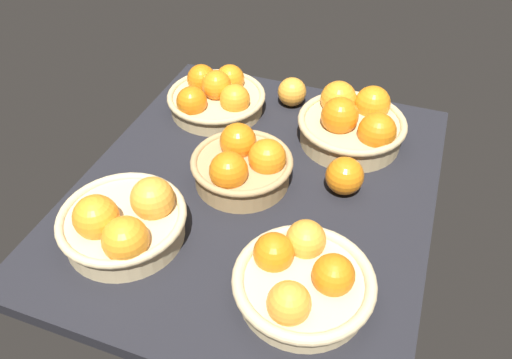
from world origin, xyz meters
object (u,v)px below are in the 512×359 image
at_px(basket_near_right, 353,123).
at_px(basket_center, 243,165).
at_px(basket_far_right, 216,96).
at_px(loose_orange_front_gap, 345,176).
at_px(loose_orange_back_gap, 292,92).
at_px(basket_near_left, 302,279).
at_px(basket_far_left, 124,222).

relative_size(basket_near_right, basket_center, 1.16).
bearing_deg(basket_far_right, basket_center, -145.06).
xyz_separation_m(loose_orange_front_gap, loose_orange_back_gap, (0.27, 0.19, -0.00)).
bearing_deg(loose_orange_back_gap, basket_center, 178.29).
height_order(basket_far_right, loose_orange_back_gap, basket_far_right).
relative_size(basket_far_right, loose_orange_front_gap, 3.09).
bearing_deg(basket_near_left, basket_far_right, 37.69).
height_order(basket_near_left, loose_orange_back_gap, basket_near_left).
distance_m(basket_near_right, basket_near_left, 0.45).
bearing_deg(basket_far_right, loose_orange_back_gap, -62.29).
height_order(basket_near_right, basket_center, basket_near_right).
distance_m(basket_far_right, basket_near_right, 0.34).
xyz_separation_m(basket_far_right, basket_center, (-0.23, -0.16, 0.01)).
relative_size(basket_near_right, basket_far_left, 1.04).
distance_m(basket_near_right, basket_center, 0.29).
bearing_deg(basket_near_right, basket_far_left, 143.51).
bearing_deg(basket_near_left, basket_center, 40.25).
bearing_deg(basket_near_right, basket_far_right, 88.51).
distance_m(basket_far_right, loose_orange_back_gap, 0.19).
bearing_deg(basket_near_left, loose_orange_back_gap, 18.67).
bearing_deg(loose_orange_front_gap, basket_center, 102.52).
xyz_separation_m(basket_near_right, loose_orange_back_gap, (0.10, 0.17, -0.01)).
bearing_deg(basket_far_right, loose_orange_front_gap, -116.76).
bearing_deg(loose_orange_front_gap, loose_orange_back_gap, 35.53).
relative_size(basket_center, basket_far_left, 0.90).
height_order(basket_center, basket_far_left, basket_far_left).
height_order(basket_center, loose_orange_front_gap, basket_center).
distance_m(basket_near_right, loose_orange_front_gap, 0.18).
relative_size(basket_center, loose_orange_back_gap, 2.94).
distance_m(basket_far_right, basket_far_left, 0.45).
relative_size(basket_near_right, basket_near_left, 1.03).
distance_m(basket_far_right, basket_center, 0.28).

